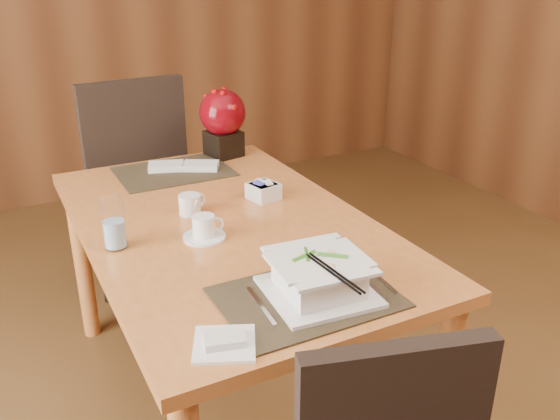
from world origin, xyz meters
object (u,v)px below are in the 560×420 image
water_glass (114,223)px  far_chair (131,172)px  sugar_caddy (263,191)px  berry_decor (223,119)px  dining_table (226,247)px  soup_setting (319,278)px  bread_plate (224,344)px  coffee_cup (204,229)px  creamer_jug (190,205)px

water_glass → far_chair: far_chair is taller
sugar_caddy → berry_decor: 0.56m
dining_table → soup_setting: soup_setting is taller
berry_decor → far_chair: 0.60m
dining_table → bread_plate: (-0.27, -0.64, 0.10)m
dining_table → bread_plate: bearing=-112.7°
dining_table → soup_setting: bearing=-86.4°
dining_table → coffee_cup: bearing=-139.6°
water_glass → sugar_caddy: size_ratio=1.69×
water_glass → bread_plate: 0.62m
coffee_cup → water_glass: water_glass is taller
dining_table → creamer_jug: 0.19m
dining_table → berry_decor: berry_decor is taller
berry_decor → bread_plate: bearing=-112.4°
creamer_jug → berry_decor: bearing=37.8°
berry_decor → far_chair: far_chair is taller
berry_decor → far_chair: (-0.33, 0.39, -0.31)m
soup_setting → coffee_cup: 0.48m
soup_setting → water_glass: 0.66m
creamer_jug → bread_plate: (-0.18, -0.75, -0.03)m
water_glass → creamer_jug: (0.29, 0.14, -0.05)m
dining_table → sugar_caddy: bearing=30.8°
soup_setting → berry_decor: bearing=83.7°
bread_plate → far_chair: 1.71m
soup_setting → far_chair: size_ratio=0.27×
berry_decor → creamer_jug: bearing=-122.7°
dining_table → sugar_caddy: sugar_caddy is taller
coffee_cup → sugar_caddy: size_ratio=1.38×
water_glass → soup_setting: bearing=-52.2°
soup_setting → bread_plate: size_ratio=2.04×
water_glass → berry_decor: 0.94m
soup_setting → sugar_caddy: size_ratio=2.92×
creamer_jug → berry_decor: size_ratio=0.33×
berry_decor → dining_table: bearing=-112.1°
soup_setting → bread_plate: soup_setting is taller
creamer_jug → sugar_caddy: (0.29, 0.01, -0.01)m
sugar_caddy → far_chair: far_chair is taller
coffee_cup → sugar_caddy: 0.38m
creamer_jug → far_chair: bearing=69.4°
berry_decor → far_chair: bearing=130.5°
bread_plate → far_chair: far_chair is taller
far_chair → soup_setting: bearing=90.1°
water_glass → far_chair: (0.30, 1.08, -0.23)m
dining_table → water_glass: bearing=-175.3°
bread_plate → sugar_caddy: bearing=58.4°
coffee_cup → bread_plate: size_ratio=0.96×
water_glass → berry_decor: size_ratio=0.56×
coffee_cup → soup_setting: bearing=-72.6°
coffee_cup → berry_decor: berry_decor is taller
dining_table → far_chair: far_chair is taller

